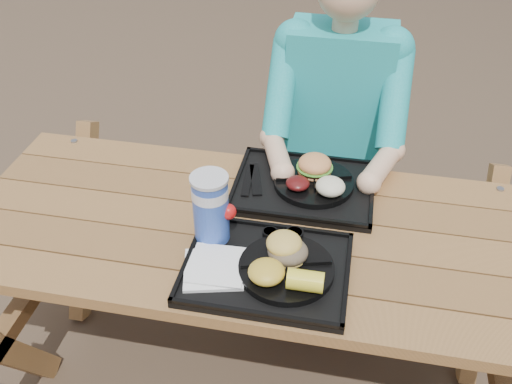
# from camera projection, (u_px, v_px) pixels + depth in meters

# --- Properties ---
(ground) EXTENTS (60.00, 60.00, 0.00)m
(ground) POSITION_uv_depth(u_px,v_px,m) (256.00, 375.00, 2.18)
(ground) COLOR #999999
(ground) RESTS_ON ground
(picnic_table) EXTENTS (1.80, 1.49, 0.75)m
(picnic_table) POSITION_uv_depth(u_px,v_px,m) (256.00, 309.00, 1.95)
(picnic_table) COLOR #999999
(picnic_table) RESTS_ON ground
(tray_near) EXTENTS (0.45, 0.35, 0.02)m
(tray_near) POSITION_uv_depth(u_px,v_px,m) (266.00, 270.00, 1.56)
(tray_near) COLOR black
(tray_near) RESTS_ON picnic_table
(tray_far) EXTENTS (0.45, 0.35, 0.02)m
(tray_far) POSITION_uv_depth(u_px,v_px,m) (304.00, 188.00, 1.86)
(tray_far) COLOR black
(tray_far) RESTS_ON picnic_table
(plate_near) EXTENTS (0.26, 0.26, 0.02)m
(plate_near) POSITION_uv_depth(u_px,v_px,m) (286.00, 269.00, 1.54)
(plate_near) COLOR black
(plate_near) RESTS_ON tray_near
(plate_far) EXTENTS (0.26, 0.26, 0.02)m
(plate_far) POSITION_uv_depth(u_px,v_px,m) (314.00, 182.00, 1.85)
(plate_far) COLOR black
(plate_far) RESTS_ON tray_far
(napkin_stack) EXTENTS (0.19, 0.19, 0.02)m
(napkin_stack) POSITION_uv_depth(u_px,v_px,m) (213.00, 268.00, 1.54)
(napkin_stack) COLOR white
(napkin_stack) RESTS_ON tray_near
(soda_cup) EXTENTS (0.10, 0.10, 0.20)m
(soda_cup) POSITION_uv_depth(u_px,v_px,m) (211.00, 209.00, 1.59)
(soda_cup) COLOR #163CA9
(soda_cup) RESTS_ON tray_near
(condiment_bbq) EXTENTS (0.04, 0.04, 0.03)m
(condiment_bbq) POSITION_uv_depth(u_px,v_px,m) (270.00, 234.00, 1.64)
(condiment_bbq) COLOR #331305
(condiment_bbq) RESTS_ON tray_near
(condiment_mustard) EXTENTS (0.05, 0.05, 0.03)m
(condiment_mustard) POSITION_uv_depth(u_px,v_px,m) (294.00, 236.00, 1.63)
(condiment_mustard) COLOR yellow
(condiment_mustard) RESTS_ON tray_near
(sandwich) EXTENTS (0.10, 0.10, 0.11)m
(sandwich) POSITION_uv_depth(u_px,v_px,m) (288.00, 243.00, 1.52)
(sandwich) COLOR #DEB64E
(sandwich) RESTS_ON plate_near
(mac_cheese) EXTENTS (0.10, 0.10, 0.05)m
(mac_cheese) POSITION_uv_depth(u_px,v_px,m) (266.00, 272.00, 1.48)
(mac_cheese) COLOR gold
(mac_cheese) RESTS_ON plate_near
(corn_cob) EXTENTS (0.09, 0.09, 0.06)m
(corn_cob) POSITION_uv_depth(u_px,v_px,m) (305.00, 281.00, 1.45)
(corn_cob) COLOR yellow
(corn_cob) RESTS_ON plate_near
(cutlery_far) EXTENTS (0.07, 0.18, 0.01)m
(cutlery_far) POSITION_uv_depth(u_px,v_px,m) (256.00, 179.00, 1.87)
(cutlery_far) COLOR black
(cutlery_far) RESTS_ON tray_far
(burger) EXTENTS (0.11, 0.11, 0.10)m
(burger) POSITION_uv_depth(u_px,v_px,m) (315.00, 160.00, 1.84)
(burger) COLOR #E18E4F
(burger) RESTS_ON plate_far
(baked_beans) EXTENTS (0.08, 0.08, 0.03)m
(baked_beans) POSITION_uv_depth(u_px,v_px,m) (298.00, 183.00, 1.80)
(baked_beans) COLOR #531011
(baked_beans) RESTS_ON plate_far
(potato_salad) EXTENTS (0.09, 0.09, 0.05)m
(potato_salad) POSITION_uv_depth(u_px,v_px,m) (330.00, 186.00, 1.77)
(potato_salad) COLOR #EFEBCB
(potato_salad) RESTS_ON plate_far
(diner) EXTENTS (0.48, 0.84, 1.28)m
(diner) POSITION_uv_depth(u_px,v_px,m) (333.00, 148.00, 2.26)
(diner) COLOR #1AB6AA
(diner) RESTS_ON ground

